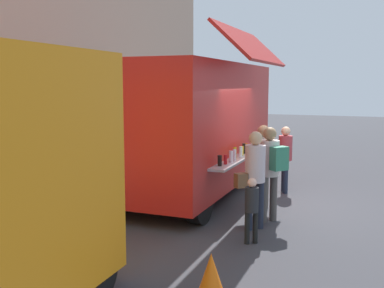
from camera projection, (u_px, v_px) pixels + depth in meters
The scene contains 9 objects.
ground_plane at pixel (267, 203), 9.98m from camera, with size 60.00×60.00×0.00m, color #38383D.
food_truck_main at pixel (190, 124), 10.75m from camera, with size 5.85×3.37×3.76m.
traffic_cone_orange at pixel (211, 275), 5.56m from camera, with size 0.36×0.36×0.55m, color orange.
trash_bin at pixel (177, 147), 15.74m from camera, with size 0.60×0.60×0.88m, color #2C6135.
customer_front_ordering at pixel (262, 159), 9.46m from camera, with size 0.57×0.38×1.76m.
customer_mid_with_backpack at pixel (271, 165), 8.49m from camera, with size 0.54×0.57×1.80m.
customer_rear_waiting at pixel (254, 172), 8.07m from camera, with size 0.52×0.50×1.77m.
customer_extra_browsing at pixel (285, 153), 10.90m from camera, with size 0.32×0.32×1.59m.
child_near_queue at pixel (252, 205), 7.38m from camera, with size 0.22×0.22×1.09m.
Camera 1 is at (-9.61, -2.25, 2.58)m, focal length 42.62 mm.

